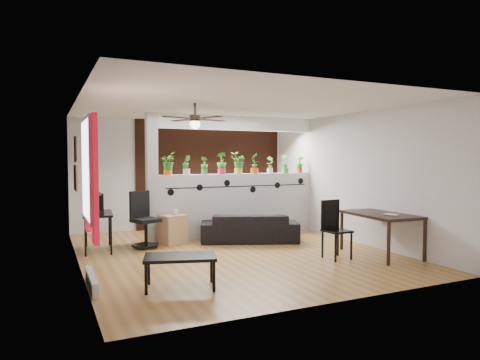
# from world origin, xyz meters

# --- Properties ---
(room_shell) EXTENTS (6.30, 7.10, 2.90)m
(room_shell) POSITION_xyz_m (0.00, 0.00, 1.30)
(room_shell) COLOR brown
(room_shell) RESTS_ON ground
(partition_wall) EXTENTS (3.60, 0.18, 1.35)m
(partition_wall) POSITION_xyz_m (0.80, 1.50, 0.68)
(partition_wall) COLOR #BCBCC1
(partition_wall) RESTS_ON ground
(ceiling_header) EXTENTS (3.60, 0.18, 0.30)m
(ceiling_header) POSITION_xyz_m (0.80, 1.50, 2.45)
(ceiling_header) COLOR white
(ceiling_header) RESTS_ON room_shell
(pier_column) EXTENTS (0.22, 0.20, 2.60)m
(pier_column) POSITION_xyz_m (-1.11, 1.50, 1.30)
(pier_column) COLOR #BCBCC1
(pier_column) RESTS_ON ground
(brick_panel) EXTENTS (3.90, 0.05, 2.60)m
(brick_panel) POSITION_xyz_m (0.80, 2.97, 1.30)
(brick_panel) COLOR brown
(brick_panel) RESTS_ON ground
(vine_decal) EXTENTS (3.31, 0.01, 0.30)m
(vine_decal) POSITION_xyz_m (0.80, 1.40, 1.08)
(vine_decal) COLOR black
(vine_decal) RESTS_ON partition_wall
(window_assembly) EXTENTS (0.09, 1.30, 1.55)m
(window_assembly) POSITION_xyz_m (-2.56, -1.20, 1.51)
(window_assembly) COLOR white
(window_assembly) RESTS_ON room_shell
(baseboard_heater) EXTENTS (0.08, 1.00, 0.18)m
(baseboard_heater) POSITION_xyz_m (-2.54, -1.20, 0.09)
(baseboard_heater) COLOR beige
(baseboard_heater) RESTS_ON ground
(corkboard) EXTENTS (0.03, 0.60, 0.45)m
(corkboard) POSITION_xyz_m (-2.58, 0.95, 1.35)
(corkboard) COLOR #916546
(corkboard) RESTS_ON room_shell
(framed_art) EXTENTS (0.03, 0.34, 0.44)m
(framed_art) POSITION_xyz_m (-2.58, 0.90, 1.85)
(framed_art) COLOR #8C7259
(framed_art) RESTS_ON room_shell
(ceiling_fan) EXTENTS (1.19, 1.19, 0.43)m
(ceiling_fan) POSITION_xyz_m (-0.80, -0.30, 2.31)
(ceiling_fan) COLOR black
(ceiling_fan) RESTS_ON room_shell
(potted_plant_0) EXTENTS (0.25, 0.29, 0.47)m
(potted_plant_0) POSITION_xyz_m (-0.78, 1.50, 1.60)
(potted_plant_0) COLOR #D05F18
(potted_plant_0) RESTS_ON partition_wall
(potted_plant_1) EXTENTS (0.22, 0.18, 0.41)m
(potted_plant_1) POSITION_xyz_m (-0.39, 1.50, 1.57)
(potted_plant_1) COLOR silver
(potted_plant_1) RESTS_ON partition_wall
(potted_plant_2) EXTENTS (0.23, 0.23, 0.37)m
(potted_plant_2) POSITION_xyz_m (0.01, 1.50, 1.55)
(potted_plant_2) COLOR #2F8141
(potted_plant_2) RESTS_ON partition_wall
(potted_plant_3) EXTENTS (0.25, 0.20, 0.47)m
(potted_plant_3) POSITION_xyz_m (0.41, 1.50, 1.60)
(potted_plant_3) COLOR #CA2046
(potted_plant_3) RESTS_ON partition_wall
(potted_plant_4) EXTENTS (0.27, 0.23, 0.47)m
(potted_plant_4) POSITION_xyz_m (0.80, 1.50, 1.60)
(potted_plant_4) COLOR gold
(potted_plant_4) RESTS_ON partition_wall
(potted_plant_5) EXTENTS (0.31, 0.30, 0.47)m
(potted_plant_5) POSITION_xyz_m (1.20, 1.50, 1.60)
(potted_plant_5) COLOR #C54F17
(potted_plant_5) RESTS_ON partition_wall
(potted_plant_6) EXTENTS (0.21, 0.17, 0.39)m
(potted_plant_6) POSITION_xyz_m (1.59, 1.50, 1.56)
(potted_plant_6) COLOR silver
(potted_plant_6) RESTS_ON partition_wall
(potted_plant_7) EXTENTS (0.28, 0.26, 0.43)m
(potted_plant_7) POSITION_xyz_m (1.99, 1.50, 1.58)
(potted_plant_7) COLOR #3A8F34
(potted_plant_7) RESTS_ON partition_wall
(potted_plant_8) EXTENTS (0.24, 0.24, 0.38)m
(potted_plant_8) POSITION_xyz_m (2.38, 1.50, 1.55)
(potted_plant_8) COLOR red
(potted_plant_8) RESTS_ON partition_wall
(sofa) EXTENTS (2.00, 1.38, 0.54)m
(sofa) POSITION_xyz_m (0.70, 0.73, 0.27)
(sofa) COLOR black
(sofa) RESTS_ON ground
(cube_shelf) EXTENTS (0.58, 0.54, 0.57)m
(cube_shelf) POSITION_xyz_m (-0.78, 1.16, 0.29)
(cube_shelf) COLOR tan
(cube_shelf) RESTS_ON ground
(cup) EXTENTS (0.13, 0.13, 0.10)m
(cup) POSITION_xyz_m (-0.73, 1.16, 0.62)
(cup) COLOR gray
(cup) RESTS_ON cube_shelf
(computer_desk) EXTENTS (0.60, 1.01, 0.70)m
(computer_desk) POSITION_xyz_m (-2.20, 1.11, 0.63)
(computer_desk) COLOR black
(computer_desk) RESTS_ON ground
(monitor) EXTENTS (0.35, 0.07, 0.20)m
(monitor) POSITION_xyz_m (-2.20, 1.26, 0.80)
(monitor) COLOR black
(monitor) RESTS_ON computer_desk
(office_chair) EXTENTS (0.57, 0.58, 1.05)m
(office_chair) POSITION_xyz_m (-1.38, 1.05, 0.46)
(office_chair) COLOR black
(office_chair) RESTS_ON ground
(dining_table) EXTENTS (0.89, 1.39, 0.74)m
(dining_table) POSITION_xyz_m (2.25, -1.33, 0.66)
(dining_table) COLOR black
(dining_table) RESTS_ON ground
(book) EXTENTS (0.22, 0.26, 0.02)m
(book) POSITION_xyz_m (2.15, -1.63, 0.75)
(book) COLOR gray
(book) RESTS_ON dining_table
(folding_chair) EXTENTS (0.42, 0.42, 0.98)m
(folding_chair) POSITION_xyz_m (1.37, -1.15, 0.58)
(folding_chair) COLOR black
(folding_chair) RESTS_ON ground
(coffee_table) EXTENTS (1.03, 0.76, 0.43)m
(coffee_table) POSITION_xyz_m (-1.49, -1.71, 0.38)
(coffee_table) COLOR black
(coffee_table) RESTS_ON ground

